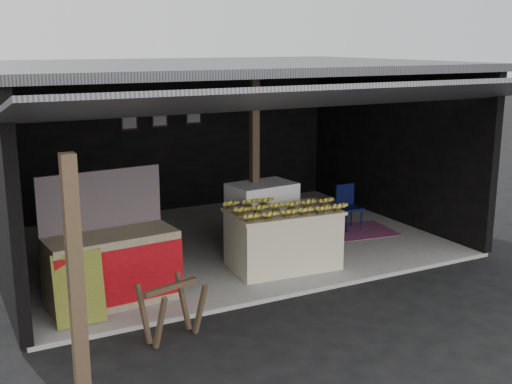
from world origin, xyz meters
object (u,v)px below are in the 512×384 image
neighbor_stall (112,265)px  water_barrel (320,242)px  banana_table (283,239)px  plastic_chair (347,203)px  white_crate (262,218)px  sawhorse (172,305)px

neighbor_stall → water_barrel: neighbor_stall is taller
banana_table → water_barrel: bearing=16.4°
neighbor_stall → plastic_chair: size_ratio=2.11×
white_crate → neighbor_stall: (-2.67, -0.92, -0.05)m
white_crate → plastic_chair: 2.01m
water_barrel → plastic_chair: (1.27, 1.07, 0.24)m
banana_table → white_crate: white_crate is taller
white_crate → plastic_chair: bearing=6.5°
sawhorse → water_barrel: size_ratio=1.60×
sawhorse → plastic_chair: (4.28, 2.61, 0.10)m
white_crate → neighbor_stall: neighbor_stall is taller
neighbor_stall → plastic_chair: (4.62, 1.35, -0.04)m
white_crate → sawhorse: (-2.33, -2.18, -0.19)m
sawhorse → white_crate: bearing=28.3°
banana_table → water_barrel: (0.76, 0.17, -0.21)m
banana_table → plastic_chair: bearing=35.3°
neighbor_stall → white_crate: bearing=14.3°
banana_table → white_crate: size_ratio=1.49×
water_barrel → plastic_chair: bearing=40.0°
water_barrel → plastic_chair: 1.67m
neighbor_stall → water_barrel: 3.38m
sawhorse → plastic_chair: 5.02m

